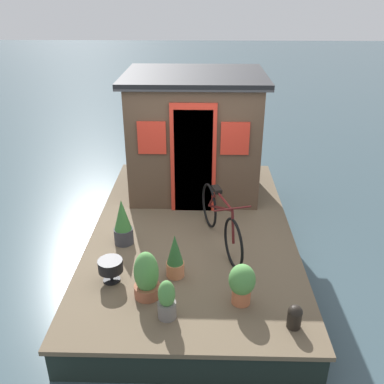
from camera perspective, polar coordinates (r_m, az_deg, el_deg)
name	(u,v)px	position (r m, az deg, el deg)	size (l,w,h in m)	color
ground_plane	(192,254)	(6.84, 0.04, -8.27)	(60.00, 60.00, 0.00)	#384C54
houseboat_deck	(192,240)	(6.71, 0.04, -6.53)	(5.06, 3.02, 0.49)	brown
houseboat_cabin	(194,134)	(7.45, 0.33, 7.86)	(1.90, 2.34, 2.08)	#4C3828
bicycle	(220,220)	(6.00, 3.83, -3.83)	(1.72, 0.64, 0.82)	black
potted_plant_lavender	(242,283)	(5.02, 6.72, -12.05)	(0.31, 0.31, 0.52)	#B2603D
potted_plant_fern	(167,300)	(4.83, -3.41, -14.35)	(0.21, 0.21, 0.49)	slate
potted_plant_geranium	(175,257)	(5.40, -2.29, -8.68)	(0.23, 0.23, 0.60)	#C6754C
potted_plant_rosemary	(147,277)	(5.11, -6.13, -11.25)	(0.31, 0.31, 0.61)	#935138
potted_plant_ivy	(123,223)	(6.11, -9.29, -4.11)	(0.28, 0.28, 0.69)	#38383D
charcoal_grill	(111,267)	(5.45, -10.89, -9.81)	(0.31, 0.31, 0.31)	black
mooring_bollard	(295,316)	(4.89, 13.63, -15.89)	(0.16, 0.16, 0.28)	black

